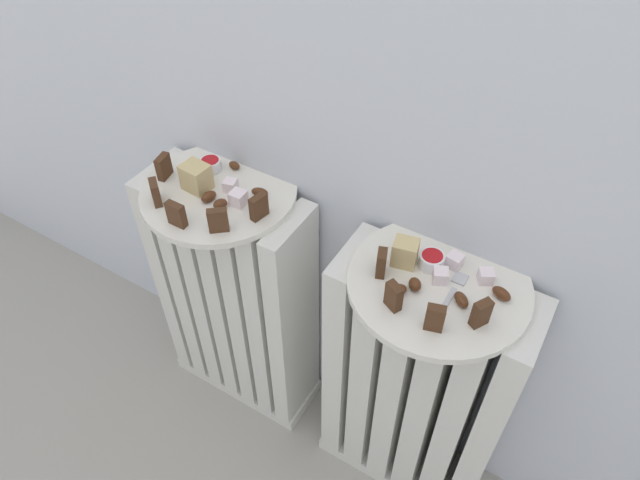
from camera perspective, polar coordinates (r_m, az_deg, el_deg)
The scene contains 31 objects.
radiator_left at distance 1.23m, azimuth -8.28°, elevation -6.19°, with size 0.34×0.13×0.59m.
radiator_right at distance 1.11m, azimuth 9.43°, elevation -14.71°, with size 0.34×0.13×0.59m.
plate_left at distance 1.01m, azimuth -10.05°, elevation 4.79°, with size 0.27×0.27×0.01m, color silver.
plate_right at distance 0.87m, azimuth 11.79°, elevation -4.30°, with size 0.27×0.27×0.01m, color silver.
dark_cake_slice_left_0 at distance 1.05m, azimuth -15.36°, elevation 7.08°, with size 0.03×0.01×0.04m, color #472B19.
dark_cake_slice_left_1 at distance 0.99m, azimuth -16.12°, elevation 4.59°, with size 0.03×0.01×0.04m, color #472B19.
dark_cake_slice_left_2 at distance 0.94m, azimuth -14.18°, elevation 2.50°, with size 0.03×0.01×0.04m, color #472B19.
dark_cake_slice_left_3 at distance 0.92m, azimuth -10.16°, elevation 1.94°, with size 0.03×0.01×0.04m, color #472B19.
dark_cake_slice_left_4 at distance 0.93m, azimuth -6.14°, elevation 3.32°, with size 0.03×0.01×0.04m, color #472B19.
marble_cake_slice_left_0 at distance 1.00m, azimuth -12.28°, elevation 6.16°, with size 0.05×0.04×0.05m, color tan.
turkish_delight_left_0 at distance 0.97m, azimuth -8.17°, elevation 4.16°, with size 0.02×0.02×0.02m, color white.
turkish_delight_left_1 at distance 1.00m, azimuth -8.94°, elevation 5.40°, with size 0.02×0.02×0.02m, color white.
medjool_date_left_0 at distance 1.05m, azimuth -8.56°, elevation 7.39°, with size 0.02×0.01×0.02m, color #4C2814.
medjool_date_left_1 at distance 0.97m, azimuth -9.95°, elevation 3.56°, with size 0.02×0.02×0.02m, color #4C2814.
medjool_date_left_2 at distance 0.98m, azimuth -6.05°, elevation 4.78°, with size 0.03×0.01×0.02m, color #4C2814.
medjool_date_left_3 at distance 0.98m, azimuth -11.07°, elevation 4.28°, with size 0.03×0.02×0.02m, color #4C2814.
jam_bowl_left at distance 1.05m, azimuth -10.88°, elevation 7.46°, with size 0.04×0.04×0.02m.
dark_cake_slice_right_0 at distance 0.84m, azimuth 6.16°, elevation -2.30°, with size 0.03×0.01×0.04m, color #472B19.
dark_cake_slice_right_1 at distance 0.80m, azimuth 7.38°, elevation -5.60°, with size 0.03×0.01×0.04m, color #472B19.
dark_cake_slice_right_2 at distance 0.79m, azimuth 11.41°, elevation -7.65°, with size 0.03×0.01×0.04m, color #472B19.
dark_cake_slice_right_3 at distance 0.81m, azimuth 15.80°, elevation -7.07°, with size 0.03×0.01×0.04m, color #472B19.
marble_cake_slice_right_0 at distance 0.86m, azimuth 8.50°, elevation -1.25°, with size 0.04×0.03×0.04m, color tan.
turkish_delight_right_0 at distance 0.87m, azimuth 16.25°, elevation -3.50°, with size 0.02×0.02×0.02m, color white.
turkish_delight_right_1 at distance 0.85m, azimuth 11.94°, elevation -3.51°, with size 0.02×0.02×0.02m, color white.
turkish_delight_right_2 at distance 0.88m, azimuth 13.31°, elevation -2.02°, with size 0.02×0.02×0.02m, color white.
medjool_date_right_0 at distance 0.84m, azimuth 9.46°, elevation -4.41°, with size 0.02×0.02×0.02m, color #4C2814.
medjool_date_right_1 at distance 0.83m, azimuth 13.95°, elevation -5.80°, with size 0.03×0.02×0.02m, color #4C2814.
medjool_date_right_2 at distance 0.86m, azimuth 17.69°, elevation -5.13°, with size 0.03×0.02×0.02m, color #4C2814.
medjool_date_right_3 at distance 0.83m, azimuth 7.92°, elevation -4.91°, with size 0.02×0.02×0.01m, color #4C2814.
jam_bowl_right at distance 0.87m, azimuth 11.10°, elevation -1.98°, with size 0.04×0.04×0.02m.
fork at distance 0.85m, azimuth 13.00°, elevation -5.26°, with size 0.02×0.11×0.00m.
Camera 1 is at (0.34, -0.28, 1.24)m, focal length 32.02 mm.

